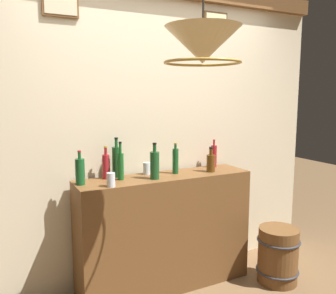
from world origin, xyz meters
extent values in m
cube|color=beige|center=(0.00, 1.10, 1.31)|extent=(3.46, 0.08, 2.63)
cube|color=brown|center=(-0.76, 1.05, 2.31)|extent=(0.27, 0.03, 0.16)
cube|color=beige|center=(-0.76, 1.03, 2.31)|extent=(0.24, 0.01, 0.13)
cube|color=brown|center=(0.62, 1.05, 2.31)|extent=(0.25, 0.03, 0.18)
cube|color=beige|center=(0.62, 1.03, 2.31)|extent=(0.22, 0.01, 0.15)
cube|color=brown|center=(0.00, 0.83, 0.49)|extent=(1.51, 0.37, 0.99)
cylinder|color=#1A5124|center=(0.12, 0.87, 1.10)|extent=(0.05, 0.05, 0.22)
cylinder|color=#1A5124|center=(0.12, 0.87, 1.22)|extent=(0.02, 0.02, 0.04)
cylinder|color=#B7932D|center=(0.12, 0.87, 1.25)|extent=(0.03, 0.03, 0.01)
cylinder|color=#185720|center=(-0.38, 0.87, 1.09)|extent=(0.05, 0.05, 0.21)
cylinder|color=#185720|center=(-0.38, 0.87, 1.24)|extent=(0.02, 0.02, 0.08)
cylinder|color=black|center=(-0.38, 0.87, 1.29)|extent=(0.02, 0.02, 0.01)
cylinder|color=maroon|center=(-0.47, 0.96, 1.09)|extent=(0.06, 0.06, 0.20)
cylinder|color=maroon|center=(-0.47, 0.96, 1.21)|extent=(0.02, 0.02, 0.06)
cylinder|color=#B7932D|center=(-0.47, 0.96, 1.25)|extent=(0.03, 0.03, 0.01)
cylinder|color=#1A4B23|center=(-0.13, 0.77, 1.10)|extent=(0.07, 0.07, 0.22)
cylinder|color=#1A4B23|center=(-0.13, 0.77, 1.24)|extent=(0.03, 0.03, 0.06)
cylinder|color=black|center=(-0.13, 0.77, 1.28)|extent=(0.03, 0.03, 0.01)
cylinder|color=#A51D25|center=(0.57, 0.95, 1.09)|extent=(0.06, 0.06, 0.20)
cylinder|color=#A51D25|center=(0.57, 0.95, 1.21)|extent=(0.02, 0.02, 0.04)
cylinder|color=maroon|center=(0.57, 0.95, 1.24)|extent=(0.02, 0.02, 0.01)
cylinder|color=#175224|center=(-0.70, 0.86, 1.09)|extent=(0.07, 0.07, 0.20)
cylinder|color=#175224|center=(-0.70, 0.86, 1.21)|extent=(0.02, 0.02, 0.05)
cylinder|color=maroon|center=(-0.70, 0.86, 1.24)|extent=(0.03, 0.03, 0.01)
cylinder|color=#5A3712|center=(0.43, 0.79, 1.06)|extent=(0.08, 0.08, 0.15)
cylinder|color=#5A3712|center=(0.43, 0.79, 1.17)|extent=(0.03, 0.03, 0.06)
cylinder|color=black|center=(0.43, 0.79, 1.20)|extent=(0.04, 0.04, 0.01)
cylinder|color=#1B5122|center=(-0.37, 0.98, 1.11)|extent=(0.07, 0.07, 0.25)
cylinder|color=#1B5122|center=(-0.37, 0.98, 1.27)|extent=(0.03, 0.03, 0.07)
cylinder|color=black|center=(-0.37, 0.98, 1.31)|extent=(0.03, 0.03, 0.01)
cylinder|color=silver|center=(-0.11, 0.96, 1.04)|extent=(0.06, 0.06, 0.10)
cylinder|color=silver|center=(-0.52, 0.69, 1.04)|extent=(0.06, 0.06, 0.11)
cone|color=beige|center=(-0.20, -0.04, 1.94)|extent=(0.43, 0.43, 0.20)
torus|color=#AD8433|center=(-0.20, -0.04, 1.84)|extent=(0.44, 0.44, 0.02)
cylinder|color=brown|center=(0.92, 0.44, 0.25)|extent=(0.35, 0.35, 0.50)
torus|color=#333338|center=(0.92, 0.44, 0.39)|extent=(0.38, 0.38, 0.02)
torus|color=#333338|center=(0.92, 0.44, 0.11)|extent=(0.38, 0.38, 0.02)
camera|label=1|loc=(-1.31, -1.78, 1.67)|focal=38.21mm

